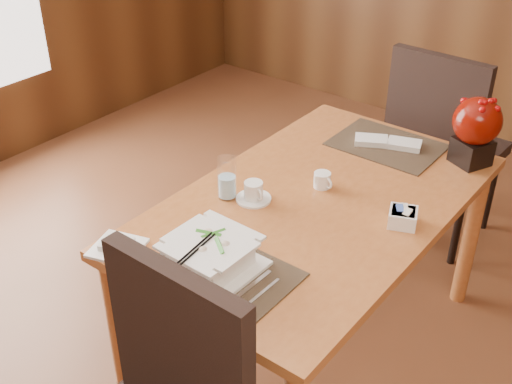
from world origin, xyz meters
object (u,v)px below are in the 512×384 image
Objects in this scene: soup_setting at (211,256)px; coffee_cup at (254,192)px; sugar_caddy at (403,217)px; dining_table at (316,221)px; water_glass at (227,178)px; berry_decor at (476,127)px; far_chair at (441,139)px; bread_plate at (117,248)px; creamer_jug at (322,180)px.

coffee_cup is (-0.15, 0.41, -0.02)m from soup_setting.
dining_table is at bearing -171.63° from sugar_caddy.
water_glass is 0.65m from sugar_caddy.
far_chair is (-0.29, 0.42, -0.31)m from berry_decor.
coffee_cup is 0.55m from bread_plate.
far_chair reaches higher than berry_decor.
berry_decor is at bearing 61.50° from bread_plate.
dining_table is 5.23× the size of berry_decor.
dining_table is 0.35m from sugar_caddy.
dining_table is at bearing -48.90° from creamer_jug.
berry_decor is 1.47m from bread_plate.
coffee_cup is 1.58× the size of creamer_jug.
creamer_jug is at bearing 86.35° from far_chair.
bread_plate is (-0.32, -0.11, -0.05)m from soup_setting.
far_chair reaches higher than soup_setting.
sugar_caddy reaches higher than dining_table.
water_glass is 0.37m from creamer_jug.
bread_plate is 1.77m from far_chair.
coffee_cup is at bearing 80.31° from far_chair.
water_glass is at bearing -145.43° from dining_table.
creamer_jug is at bearing 66.96° from bread_plate.
coffee_cup is 1.38× the size of sugar_caddy.
water_glass is (-0.09, -0.04, 0.05)m from coffee_cup.
soup_setting is at bearing -56.88° from water_glass.
sugar_caddy is 1.05m from far_chair.
water_glass is at bearing 76.75° from far_chair.
soup_setting is 0.44m from water_glass.
berry_decor is (0.38, 0.53, 0.13)m from creamer_jug.
far_chair is at bearing 74.99° from water_glass.
far_chair is (0.41, 1.71, -0.16)m from bread_plate.
water_glass is 1.73× the size of sugar_caddy.
dining_table is at bearing 87.24° from soup_setting.
berry_decor is at bearing 125.97° from far_chair.
berry_decor is at bearing 88.44° from sugar_caddy.
dining_table is 17.84× the size of creamer_jug.
bread_plate reaches higher than dining_table.
coffee_cup is 0.13× the size of far_chair.
far_chair reaches higher than water_glass.
coffee_cup is at bearing -159.23° from sugar_caddy.
creamer_jug is at bearing -125.40° from berry_decor.
dining_table is 5.22× the size of soup_setting.
soup_setting is 1.73× the size of water_glass.
berry_decor reaches higher than sugar_caddy.
berry_decor is 0.60m from far_chair.
coffee_cup is at bearing 111.13° from soup_setting.
water_glass is at bearing -127.29° from berry_decor.
soup_setting is 1.62m from far_chair.
far_chair is at bearing 76.46° from bread_plate.
water_glass is at bearing 80.35° from bread_plate.
berry_decor reaches higher than soup_setting.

